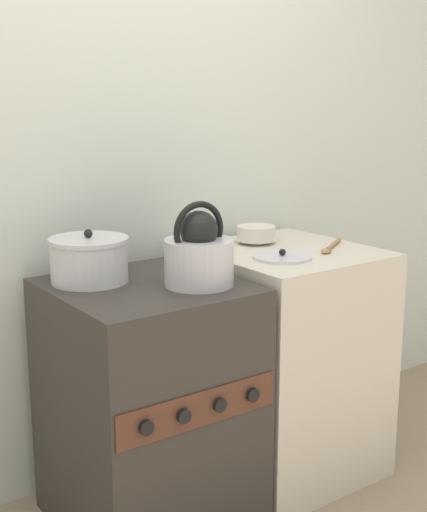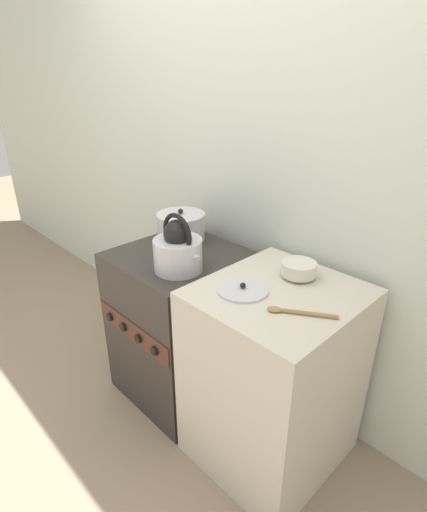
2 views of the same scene
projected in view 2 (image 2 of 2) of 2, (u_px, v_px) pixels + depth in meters
ground_plane at (141, 411)px, 2.15m from camera, size 12.00×12.00×0.00m
wall_back at (236, 158)px, 2.06m from camera, size 7.00×0.06×2.50m
stove at (181, 324)px, 2.16m from camera, size 0.59×0.62×0.84m
counter at (273, 376)px, 1.77m from camera, size 0.60×0.64×0.87m
kettle at (178, 250)px, 1.78m from camera, size 0.27×0.22×0.27m
cooking_pot at (181, 227)px, 2.12m from camera, size 0.26×0.26×0.17m
enamel_bowl at (299, 269)px, 1.68m from camera, size 0.15×0.15×0.07m
loose_pot_lid at (243, 289)px, 1.59m from camera, size 0.21×0.21×0.03m
wooden_spoon at (296, 312)px, 1.43m from camera, size 0.23×0.16×0.02m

